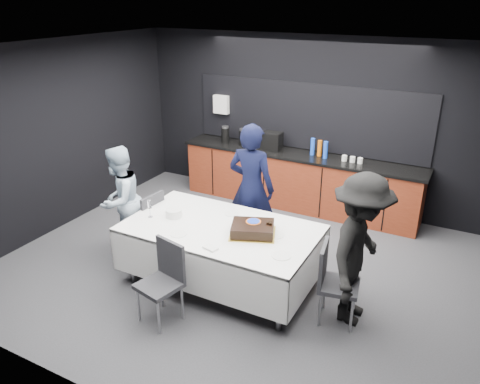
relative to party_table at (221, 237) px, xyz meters
name	(u,v)px	position (x,y,z in m)	size (l,w,h in m)	color
ground	(237,267)	(0.00, 0.40, -0.64)	(6.00, 6.00, 0.00)	#414246
room_shell	(236,132)	(0.00, 0.40, 1.22)	(6.04, 5.04, 2.82)	white
kitchenette	(298,176)	(-0.02, 2.62, -0.10)	(4.10, 0.64, 2.05)	maroon
party_table	(221,237)	(0.00, 0.00, 0.00)	(2.32, 1.32, 0.78)	#99999E
cake_assembly	(253,229)	(0.42, 0.02, 0.20)	(0.65, 0.59, 0.17)	gold
plate_stack	(174,213)	(-0.66, -0.03, 0.19)	(0.21, 0.21, 0.10)	white
loose_plate_near	(178,234)	(-0.34, -0.39, 0.14)	(0.19, 0.19, 0.01)	white
loose_plate_right_a	(275,235)	(0.66, 0.12, 0.14)	(0.22, 0.22, 0.01)	white
loose_plate_right_b	(281,256)	(0.91, -0.28, 0.14)	(0.21, 0.21, 0.01)	white
loose_plate_far	(232,214)	(-0.05, 0.38, 0.14)	(0.18, 0.18, 0.01)	white
fork_pile	(211,248)	(0.16, -0.51, 0.15)	(0.16, 0.10, 0.03)	white
champagne_flute	(149,205)	(-0.92, -0.17, 0.30)	(0.06, 0.06, 0.22)	white
chair_left	(148,220)	(-1.23, 0.14, -0.11)	(0.46, 0.46, 0.92)	#2B2B2F
chair_right	(332,278)	(1.43, -0.06, -0.11)	(0.48, 0.48, 0.92)	#2B2B2F
chair_near	(164,276)	(-0.21, -0.88, -0.11)	(0.50, 0.50, 0.92)	#2B2B2F
person_center	(251,188)	(-0.08, 0.98, 0.27)	(0.66, 0.44, 1.82)	black
person_left	(120,200)	(-1.65, 0.08, 0.12)	(0.74, 0.57, 1.52)	silver
person_right	(359,250)	(1.65, 0.08, 0.22)	(1.12, 0.64, 1.73)	black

